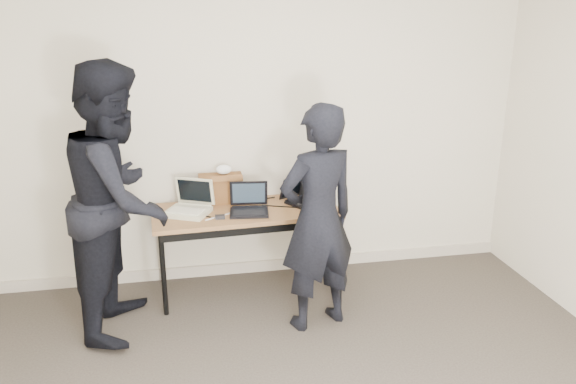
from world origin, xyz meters
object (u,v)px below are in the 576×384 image
object	(u,v)px
desk	(246,216)
laptop_beige	(190,207)
leather_satchel	(221,188)
person_typist	(318,219)
laptop_center	(249,205)
person_observer	(119,200)
equipment_box	(316,189)
laptop_right	(301,196)

from	to	relation	value
desk	laptop_beige	size ratio (longest dim) A/B	3.58
leather_satchel	person_typist	xyz separation A→B (m)	(0.63, -0.86, -0.01)
desk	leather_satchel	distance (m)	0.35
laptop_center	desk	bearing A→B (deg)	119.05
leather_satchel	person_observer	distance (m)	0.96
leather_satchel	laptop_beige	bearing A→B (deg)	-141.60
laptop_beige	equipment_box	size ratio (longest dim) A/B	1.63
leather_satchel	equipment_box	distance (m)	0.81
equipment_box	person_observer	bearing A→B (deg)	-161.26
laptop_beige	person_typist	xyz separation A→B (m)	(0.90, -0.64, 0.07)
laptop_right	person_typist	xyz separation A→B (m)	(-0.04, -0.74, 0.07)
leather_satchel	equipment_box	xyz separation A→B (m)	(0.81, -0.04, -0.05)
equipment_box	person_typist	distance (m)	0.84
laptop_beige	laptop_center	size ratio (longest dim) A/B	1.27
laptop_center	equipment_box	world-z (taller)	laptop_center
desk	leather_satchel	xyz separation A→B (m)	(-0.18, 0.23, 0.19)
laptop_beige	person_observer	world-z (taller)	person_observer
laptop_beige	person_observer	bearing A→B (deg)	-118.10
laptop_center	person_observer	distance (m)	1.03
desk	laptop_right	distance (m)	0.51
laptop_center	equipment_box	size ratio (longest dim) A/B	1.29
person_typist	laptop_beige	bearing A→B (deg)	-53.74
leather_satchel	person_observer	bearing A→B (deg)	-143.52
desk	laptop_beige	distance (m)	0.46
desk	leather_satchel	world-z (taller)	leather_satchel
desk	equipment_box	bearing A→B (deg)	13.83
laptop_center	laptop_beige	bearing A→B (deg)	178.83
desk	laptop_center	world-z (taller)	laptop_center
equipment_box	laptop_right	bearing A→B (deg)	-152.60
leather_satchel	person_observer	size ratio (longest dim) A/B	0.18
desk	person_typist	bearing A→B (deg)	-57.64
leather_satchel	person_typist	distance (m)	1.06
laptop_right	person_typist	bearing A→B (deg)	-123.79
laptop_beige	leather_satchel	world-z (taller)	laptop_beige
person_observer	laptop_center	bearing A→B (deg)	-63.27
laptop_beige	laptop_center	bearing A→B (deg)	18.30
laptop_right	equipment_box	bearing A→B (deg)	-3.62
laptop_right	equipment_box	xyz separation A→B (m)	(0.15, 0.08, 0.03)
desk	leather_satchel	bearing A→B (deg)	125.27
laptop_center	person_typist	distance (m)	0.72
laptop_right	equipment_box	distance (m)	0.17
laptop_right	person_typist	size ratio (longest dim) A/B	0.23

